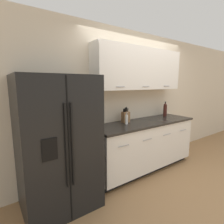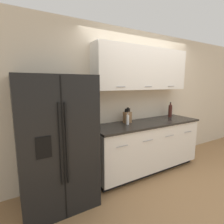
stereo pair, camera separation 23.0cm
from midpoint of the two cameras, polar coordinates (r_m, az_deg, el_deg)
The scene contains 7 objects.
ground_plane at distance 3.27m, azimuth 18.86°, elevation -21.13°, with size 14.00×14.00×0.00m, color #997047.
wall_back at distance 3.48m, azimuth 6.32°, elevation 6.39°, with size 10.00×0.39×2.60m.
counter_unit at distance 3.42m, azimuth 8.39°, elevation -10.61°, with size 2.13×0.64×0.93m.
refrigerator at distance 2.43m, azimuth -19.90°, elevation -9.62°, with size 0.94×0.79×1.73m.
knife_block at distance 3.16m, azimuth 2.39°, elevation -1.58°, with size 0.13×0.09×0.29m.
wine_bottle at distance 3.90m, azimuth 15.35°, elevation 0.77°, with size 0.08×0.08×0.31m.
soap_dispenser at distance 3.03m, azimuth 2.60°, elevation -2.42°, with size 0.05×0.05×0.20m.
Camera 1 is at (-2.44, -1.53, 1.63)m, focal length 28.00 mm.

